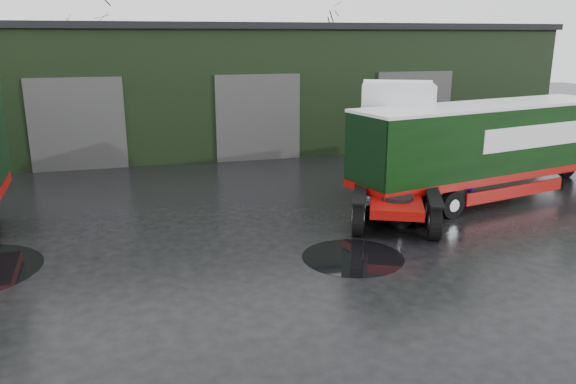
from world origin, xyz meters
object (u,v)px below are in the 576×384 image
object	(u,v)px
hero_tractor	(397,152)
lorry_right	(485,153)
warehouse	(235,83)
wash_bucket	(469,186)
tree_back_a	(94,51)
tree_back_b	(316,63)

from	to	relation	value
hero_tractor	lorry_right	bearing A→B (deg)	32.21
warehouse	wash_bucket	bearing A→B (deg)	-64.13
wash_bucket	lorry_right	bearing A→B (deg)	-108.28
lorry_right	tree_back_a	xyz separation A→B (m)	(-14.11, 25.00, 3.00)
warehouse	tree_back_b	world-z (taller)	tree_back_b
lorry_right	tree_back_b	world-z (taller)	tree_back_b
wash_bucket	tree_back_b	bearing A→B (deg)	86.55
warehouse	hero_tractor	bearing A→B (deg)	-80.84
wash_bucket	hero_tractor	bearing A→B (deg)	-154.68
hero_tractor	lorry_right	xyz separation A→B (m)	(3.61, 0.50, -0.34)
lorry_right	tree_back_a	world-z (taller)	tree_back_a
lorry_right	tree_back_a	distance (m)	28.86
hero_tractor	tree_back_b	bearing A→B (deg)	102.14
warehouse	tree_back_b	bearing A→B (deg)	51.34
warehouse	tree_back_a	world-z (taller)	tree_back_a
lorry_right	tree_back_b	distance (m)	25.15
warehouse	tree_back_a	bearing A→B (deg)	128.66
hero_tractor	wash_bucket	bearing A→B (deg)	49.63
warehouse	tree_back_a	distance (m)	12.90
warehouse	lorry_right	xyz separation A→B (m)	(6.11, -15.00, -1.41)
hero_tractor	lorry_right	size ratio (longest dim) A/B	0.50
lorry_right	hero_tractor	bearing A→B (deg)	-94.94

